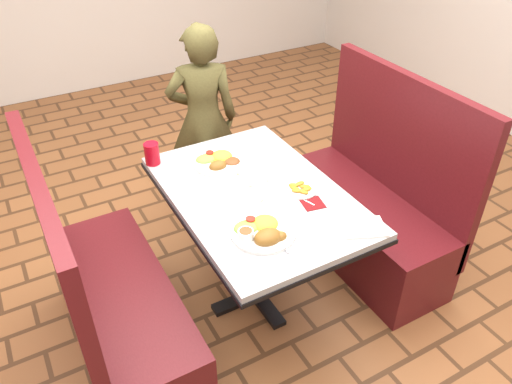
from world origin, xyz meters
TOP-DOWN VIEW (x-y plane):
  - dining_table at (0.00, 0.00)m, footprint 0.81×1.21m
  - booth_bench_left at (-0.80, 0.00)m, footprint 0.47×1.20m
  - booth_bench_right at (0.80, 0.00)m, footprint 0.47×1.20m
  - diner_person at (0.17, 1.04)m, footprint 0.55×0.45m
  - near_dinner_plate at (-0.14, -0.30)m, footprint 0.30×0.30m
  - far_dinner_plate at (-0.04, 0.34)m, footprint 0.29×0.29m
  - plantain_plate at (0.20, -0.10)m, footprint 0.17×0.17m
  - maroon_napkin at (0.19, -0.22)m, footprint 0.12×0.12m
  - spoon_utensil at (0.17, -0.19)m, footprint 0.04×0.11m
  - red_tumbler at (-0.36, 0.52)m, footprint 0.08×0.08m
  - paper_napkin at (0.29, -0.49)m, footprint 0.24×0.21m
  - knife_utensil at (-0.08, -0.40)m, footprint 0.05×0.16m
  - fork_utensil at (-0.14, -0.35)m, footprint 0.02×0.13m
  - lettuce_shreds at (0.04, 0.06)m, footprint 0.28×0.32m

SIDE VIEW (x-z plane):
  - booth_bench_left at x=-0.80m, z-range -0.26..0.92m
  - booth_bench_right at x=0.80m, z-range -0.26..0.92m
  - dining_table at x=0.00m, z-range 0.28..1.03m
  - diner_person at x=0.17m, z-range 0.00..1.31m
  - lettuce_shreds at x=0.04m, z-range 0.75..0.75m
  - maroon_napkin at x=0.19m, z-range 0.75..0.75m
  - spoon_utensil at x=0.17m, z-range 0.75..0.76m
  - paper_napkin at x=0.29m, z-range 0.75..0.76m
  - fork_utensil at x=-0.14m, z-range 0.76..0.76m
  - knife_utensil at x=-0.08m, z-range 0.76..0.76m
  - plantain_plate at x=0.20m, z-range 0.75..0.77m
  - far_dinner_plate at x=-0.04m, z-range 0.74..0.81m
  - near_dinner_plate at x=-0.14m, z-range 0.74..0.83m
  - red_tumbler at x=-0.36m, z-range 0.75..0.87m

